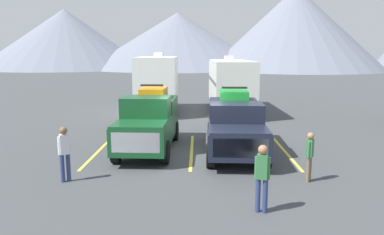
# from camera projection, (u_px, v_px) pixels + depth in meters

# --- Properties ---
(ground_plane) EXTENTS (240.00, 240.00, 0.00)m
(ground_plane) POSITION_uv_depth(u_px,v_px,m) (191.00, 156.00, 14.84)
(ground_plane) COLOR #3F4244
(pickup_truck_a) EXTENTS (2.21, 5.57, 2.60)m
(pickup_truck_a) POSITION_uv_depth(u_px,v_px,m) (149.00, 120.00, 15.68)
(pickup_truck_a) COLOR #144723
(pickup_truck_a) RESTS_ON ground
(pickup_truck_b) EXTENTS (2.36, 5.66, 2.55)m
(pickup_truck_b) POSITION_uv_depth(u_px,v_px,m) (235.00, 123.00, 15.21)
(pickup_truck_b) COLOR black
(pickup_truck_b) RESTS_ON ground
(lot_stripe_a) EXTENTS (0.12, 5.50, 0.01)m
(lot_stripe_a) POSITION_uv_depth(u_px,v_px,m) (99.00, 150.00, 15.63)
(lot_stripe_a) COLOR gold
(lot_stripe_a) RESTS_ON ground
(lot_stripe_b) EXTENTS (0.12, 5.50, 0.01)m
(lot_stripe_b) POSITION_uv_depth(u_px,v_px,m) (192.00, 151.00, 15.57)
(lot_stripe_b) COLOR gold
(lot_stripe_b) RESTS_ON ground
(lot_stripe_c) EXTENTS (0.12, 5.50, 0.01)m
(lot_stripe_c) POSITION_uv_depth(u_px,v_px,m) (285.00, 151.00, 15.51)
(lot_stripe_c) COLOR gold
(lot_stripe_c) RESTS_ON ground
(camper_trailer_a) EXTENTS (2.60, 7.24, 3.93)m
(camper_trailer_a) POSITION_uv_depth(u_px,v_px,m) (158.00, 81.00, 25.06)
(camper_trailer_a) COLOR white
(camper_trailer_a) RESTS_ON ground
(camper_trailer_b) EXTENTS (2.61, 9.14, 3.69)m
(camper_trailer_b) POSITION_uv_depth(u_px,v_px,m) (230.00, 83.00, 25.24)
(camper_trailer_b) COLOR silver
(camper_trailer_b) RESTS_ON ground
(person_a) EXTENTS (0.27, 0.30, 1.55)m
(person_a) POSITION_uv_depth(u_px,v_px,m) (310.00, 153.00, 11.77)
(person_a) COLOR #726047
(person_a) RESTS_ON ground
(person_b) EXTENTS (0.35, 0.30, 1.73)m
(person_b) POSITION_uv_depth(u_px,v_px,m) (64.00, 150.00, 11.74)
(person_b) COLOR navy
(person_b) RESTS_ON ground
(person_c) EXTENTS (0.37, 0.26, 1.74)m
(person_c) POSITION_uv_depth(u_px,v_px,m) (262.00, 174.00, 9.46)
(person_c) COLOR navy
(person_c) RESTS_ON ground
(mountain_ridge) EXTENTS (143.53, 47.99, 17.47)m
(mountain_ridge) POSITION_uv_depth(u_px,v_px,m) (176.00, 37.00, 87.73)
(mountain_ridge) COLOR slate
(mountain_ridge) RESTS_ON ground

